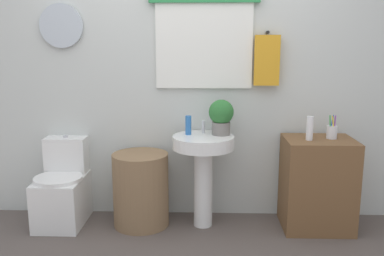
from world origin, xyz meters
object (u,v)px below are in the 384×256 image
Objects in this scene: wooden_cabinet at (317,184)px; soap_bottle at (188,125)px; pedestal_sink at (203,160)px; toothbrush_cup at (332,132)px; lotion_bottle at (310,128)px; toilet at (63,190)px; potted_plant at (221,116)px; laundry_hamper at (141,189)px.

soap_bottle reaches higher than wooden_cabinet.
pedestal_sink is 4.04× the size of toothbrush_cup.
soap_bottle is 0.94m from lotion_bottle.
pedestal_sink is 1.03m from toothbrush_cup.
toilet is 4.65× the size of soap_bottle.
pedestal_sink is 0.38m from potted_plant.
laundry_hamper is 0.65m from soap_bottle.
laundry_hamper is 3.23× the size of toothbrush_cup.
wooden_cabinet reaches higher than toilet.
wooden_cabinet is 1.13m from soap_bottle.
potted_plant is at bearing 2.20° from soap_bottle.
pedestal_sink is at bearing 180.00° from wooden_cabinet.
laundry_hamper is 1.42m from lotion_bottle.
toilet is at bearing -178.94° from soap_bottle.
pedestal_sink is at bearing 0.00° from laundry_hamper.
toilet is 1.19× the size of laundry_hamper.
lotion_bottle is at bearing -1.74° from laundry_hamper.
potted_plant is at bearing 177.33° from toothbrush_cup.
toothbrush_cup reaches higher than soap_bottle.
toothbrush_cup reaches higher than wooden_cabinet.
toilet is 2.05m from lotion_bottle.
laundry_hamper is 0.88m from potted_plant.
toilet is 3.83× the size of lotion_bottle.
potted_plant reaches higher than toothbrush_cup.
soap_bottle is (-1.03, 0.05, 0.46)m from wooden_cabinet.
potted_plant is at bearing 23.20° from pedestal_sink.
soap_bottle is 0.27m from potted_plant.
soap_bottle is at bearing 174.50° from lotion_bottle.
soap_bottle reaches higher than pedestal_sink.
potted_plant is (0.14, 0.06, 0.35)m from pedestal_sink.
laundry_hamper is 0.82× the size of wooden_cabinet.
soap_bottle is at bearing 7.42° from laundry_hamper.
potted_plant reaches higher than wooden_cabinet.
toilet reaches higher than laundry_hamper.
pedestal_sink is (0.50, 0.00, 0.26)m from laundry_hamper.
lotion_bottle is (0.93, -0.09, -0.00)m from soap_bottle.
toothbrush_cup reaches higher than toilet.
pedestal_sink is at bearing 177.19° from lotion_bottle.
laundry_hamper is at bearing -2.72° from toilet.
toilet is at bearing 178.47° from pedestal_sink.
toothbrush_cup reaches higher than laundry_hamper.
laundry_hamper is 3.23× the size of lotion_bottle.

